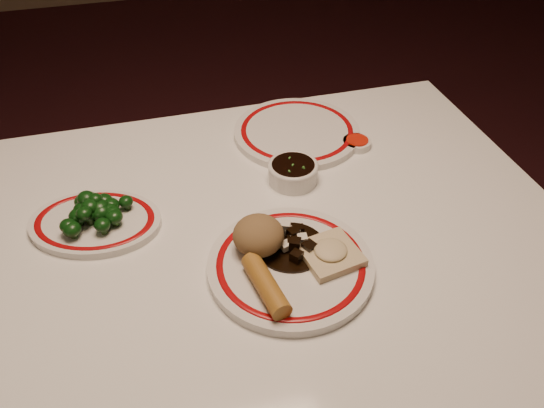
{
  "coord_description": "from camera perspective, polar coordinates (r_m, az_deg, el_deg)",
  "views": [
    {
      "loc": [
        -0.16,
        -0.7,
        1.43
      ],
      "look_at": [
        0.04,
        0.01,
        0.8
      ],
      "focal_mm": 35.0,
      "sensor_mm": 36.0,
      "label": 1
    }
  ],
  "objects": [
    {
      "name": "sweet_sour_dish",
      "position": [
        1.22,
        9.11,
        6.49
      ],
      "size": [
        0.06,
        0.06,
        0.02
      ],
      "color": "silver",
      "rests_on": "dining_table"
    },
    {
      "name": "main_plate",
      "position": [
        0.92,
        2.01,
        -6.61
      ],
      "size": [
        0.34,
        0.34,
        0.02
      ],
      "color": "silver",
      "rests_on": "dining_table"
    },
    {
      "name": "broccoli_pile",
      "position": [
        1.03,
        -18.55,
        -0.6
      ],
      "size": [
        0.13,
        0.11,
        0.05
      ],
      "color": "#23471C",
      "rests_on": "broccoli_plate"
    },
    {
      "name": "soy_bowl",
      "position": [
        1.09,
        2.27,
        3.38
      ],
      "size": [
        0.1,
        0.1,
        0.04
      ],
      "color": "silver",
      "rests_on": "dining_table"
    },
    {
      "name": "rice_mound",
      "position": [
        0.91,
        -1.47,
        -3.38
      ],
      "size": [
        0.09,
        0.09,
        0.06
      ],
      "primitive_type": "ellipsoid",
      "color": "brown",
      "rests_on": "main_plate"
    },
    {
      "name": "fried_wonton",
      "position": [
        0.92,
        6.29,
        -5.25
      ],
      "size": [
        0.11,
        0.11,
        0.03
      ],
      "color": "#CCBB90",
      "rests_on": "main_plate"
    },
    {
      "name": "mustard_dish",
      "position": [
        1.1,
        2.44,
        2.73
      ],
      "size": [
        0.06,
        0.06,
        0.02
      ],
      "color": "silver",
      "rests_on": "dining_table"
    },
    {
      "name": "spring_roll",
      "position": [
        0.85,
        -0.67,
        -8.7
      ],
      "size": [
        0.05,
        0.13,
        0.03
      ],
      "primitive_type": "cylinder",
      "rotation": [
        1.57,
        0.0,
        0.17
      ],
      "color": "#A57128",
      "rests_on": "main_plate"
    },
    {
      "name": "dining_table",
      "position": [
        1.06,
        -1.83,
        -6.46
      ],
      "size": [
        1.2,
        0.9,
        0.75
      ],
      "color": "white",
      "rests_on": "ground"
    },
    {
      "name": "far_plate",
      "position": [
        1.24,
        2.69,
        7.76
      ],
      "size": [
        0.38,
        0.38,
        0.02
      ],
      "color": "silver",
      "rests_on": "dining_table"
    },
    {
      "name": "broccoli_plate",
      "position": [
        1.05,
        -18.47,
        -1.87
      ],
      "size": [
        0.29,
        0.27,
        0.02
      ],
      "color": "silver",
      "rests_on": "dining_table"
    },
    {
      "name": "stirfry_heap",
      "position": [
        0.93,
        1.96,
        -4.2
      ],
      "size": [
        0.12,
        0.12,
        0.03
      ],
      "color": "black",
      "rests_on": "main_plate"
    }
  ]
}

